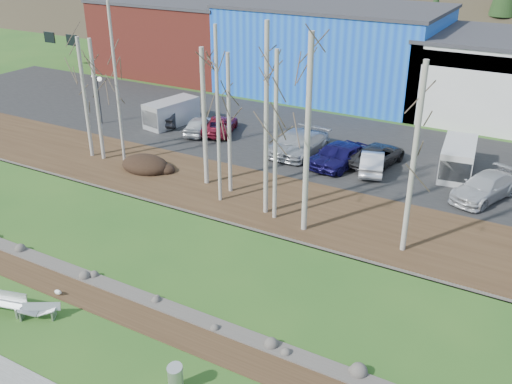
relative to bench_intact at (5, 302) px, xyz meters
The scene contains 37 objects.
ground 4.40m from the bench_intact, ahead, with size 200.00×200.00×0.00m, color #27521C.
dirt_strip 5.09m from the bench_intact, 31.03° to the left, with size 80.00×1.80×0.03m, color #382616.
near_bank_rocks 5.67m from the bench_intact, 39.76° to the left, with size 80.00×0.80×0.50m, color #47423D, non-canonical shape.
river 8.86m from the bench_intact, 60.62° to the left, with size 80.00×8.00×0.90m, color #112232, non-canonical shape.
far_bank_rocks 12.59m from the bench_intact, 69.82° to the left, with size 80.00×0.80×0.46m, color #47423D, non-canonical shape.
far_bank 15.63m from the bench_intact, 73.87° to the left, with size 80.00×7.00×0.15m, color #382616.
parking_lot 25.88m from the bench_intact, 80.34° to the left, with size 80.00×14.00×0.14m, color black.
building_brick 44.26m from the bench_intact, 116.45° to the left, with size 16.32×12.24×7.80m.
building_blue 39.72m from the bench_intact, 92.40° to the left, with size 20.40×12.24×8.30m.
bench_intact is the anchor object (origin of this frame).
bench_damaged 1.65m from the bench_intact, 14.68° to the left, with size 1.62×1.24×0.70m.
litter_bin 9.07m from the bench_intact, ahead, with size 0.55×0.55×0.95m, color #B3B6B9.
seagull 2.23m from the bench_intact, 61.32° to the left, with size 0.45×0.21×0.32m.
dirt_mound 15.69m from the bench_intact, 107.42° to the left, with size 3.47×2.45×0.68m, color black.
birch_0 18.21m from the bench_intact, 122.53° to the left, with size 0.25×0.25×8.29m.
birch_1 17.49m from the bench_intact, 114.08° to the left, with size 0.19×0.19×10.67m.
birch_2 15.65m from the bench_intact, 89.49° to the left, with size 0.28×0.28×8.54m.
birch_3 14.48m from the bench_intact, 80.62° to the left, with size 0.20×0.20×10.21m.
birch_4 15.30m from the bench_intact, 68.37° to the left, with size 0.26×0.26×10.64m.
birch_5 15.52m from the bench_intact, 82.03° to the left, with size 0.23×0.23×8.48m.
birch_6 15.09m from the bench_intact, 65.11° to the left, with size 0.23×0.23×9.36m.
birch_7 15.84m from the bench_intact, 57.52° to the left, with size 0.30×0.30×10.45m.
birch_8 19.33m from the bench_intact, 44.74° to the left, with size 0.26×0.26×9.59m.
birch_10 17.66m from the bench_intact, 119.48° to the left, with size 0.25×0.25×8.29m.
street_lamp 25.21m from the bench_intact, 124.15° to the left, with size 1.43×0.83×4.00m.
car_0 23.42m from the bench_intact, 103.96° to the left, with size 1.60×3.98×1.36m, color silver.
car_1 25.27m from the bench_intact, 111.06° to the left, with size 1.47×4.21×1.39m, color #232326.
car_2 24.00m from the bench_intact, 100.33° to the left, with size 2.12×4.60×1.28m, color maroon.
car_3 22.88m from the bench_intact, 81.43° to the left, with size 2.04×5.03×1.46m, color #A1A4A9.
car_4 22.70m from the bench_intact, 74.66° to the left, with size 1.83×4.55×1.55m, color #151150.
car_5 23.75m from the bench_intact, 68.69° to the left, with size 1.48×4.25×1.40m, color silver.
car_6 24.88m from the bench_intact, 70.00° to the left, with size 2.34×5.07×1.41m, color #2A2A2C.
car_7 26.67m from the bench_intact, 53.59° to the left, with size 2.09×5.15×1.49m, color silver.
car_8 22.77m from the bench_intact, 83.73° to the left, with size 2.04×5.03×1.46m, color #A1A4A9.
car_9 22.91m from the bench_intact, 72.87° to the left, with size 1.83×4.55×1.55m, color #151150.
van_white 27.87m from the bench_intact, 60.76° to the left, with size 2.58×4.98×2.08m.
van_grey 24.85m from the bench_intact, 110.98° to the left, with size 2.74×4.87×2.01m.
Camera 1 is at (14.84, -12.53, 15.12)m, focal length 40.00 mm.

